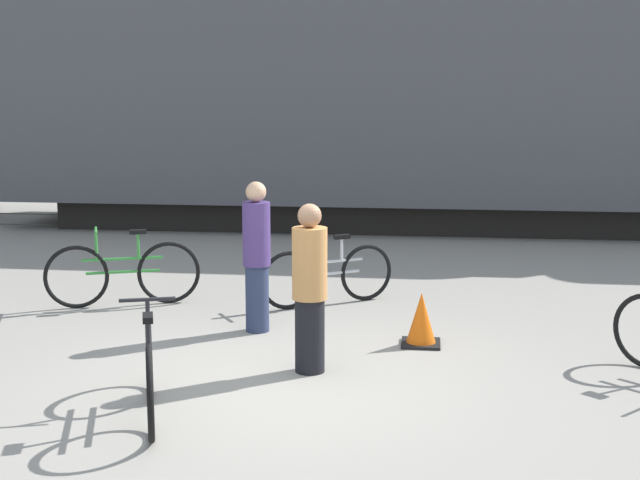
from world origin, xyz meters
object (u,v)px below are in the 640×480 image
at_px(traffic_cone, 421,321).
at_px(freight_train, 363,69).
at_px(bicycle_silver, 328,275).
at_px(bicycle_green, 123,273).
at_px(person_in_purple, 257,256).
at_px(person_in_tan, 310,289).
at_px(bicycle_black, 150,369).

bearing_deg(traffic_cone, freight_train, 98.79).
bearing_deg(bicycle_silver, bicycle_green, -171.75).
relative_size(person_in_purple, traffic_cone, 2.98).
bearing_deg(person_in_purple, person_in_tan, -130.89).
xyz_separation_m(person_in_tan, traffic_cone, (1.02, 1.02, -0.54)).
height_order(bicycle_black, traffic_cone, bicycle_black).
xyz_separation_m(bicycle_green, person_in_tan, (2.59, -2.26, 0.39)).
xyz_separation_m(bicycle_black, person_in_tan, (1.12, 1.28, 0.41)).
distance_m(person_in_tan, person_in_purple, 1.53).
bearing_deg(freight_train, person_in_purple, -93.94).
relative_size(freight_train, bicycle_black, 25.02).
height_order(bicycle_black, person_in_purple, person_in_purple).
relative_size(bicycle_black, person_in_tan, 1.08).
height_order(bicycle_black, bicycle_silver, bicycle_black).
bearing_deg(person_in_tan, traffic_cone, 132.81).
relative_size(freight_train, bicycle_silver, 28.25).
height_order(bicycle_silver, bicycle_green, bicycle_green).
bearing_deg(bicycle_black, bicycle_silver, 75.76).
bearing_deg(bicycle_green, bicycle_black, -67.46).
relative_size(freight_train, person_in_tan, 27.06).
xyz_separation_m(bicycle_black, bicycle_green, (-1.47, 3.54, 0.02)).
distance_m(bicycle_black, bicycle_green, 3.84).
xyz_separation_m(bicycle_black, person_in_purple, (0.37, 2.61, 0.45)).
bearing_deg(bicycle_black, person_in_purple, 82.02).
bearing_deg(bicycle_green, person_in_purple, -26.91).
height_order(bicycle_silver, person_in_tan, person_in_tan).
xyz_separation_m(person_in_tan, person_in_purple, (-0.76, 1.33, 0.04)).
xyz_separation_m(bicycle_silver, bicycle_green, (-2.46, -0.36, 0.03)).
relative_size(bicycle_silver, person_in_tan, 0.96).
bearing_deg(bicycle_green, traffic_cone, -19.01).
bearing_deg(bicycle_silver, person_in_tan, -87.08).
bearing_deg(bicycle_silver, bicycle_black, -104.24).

